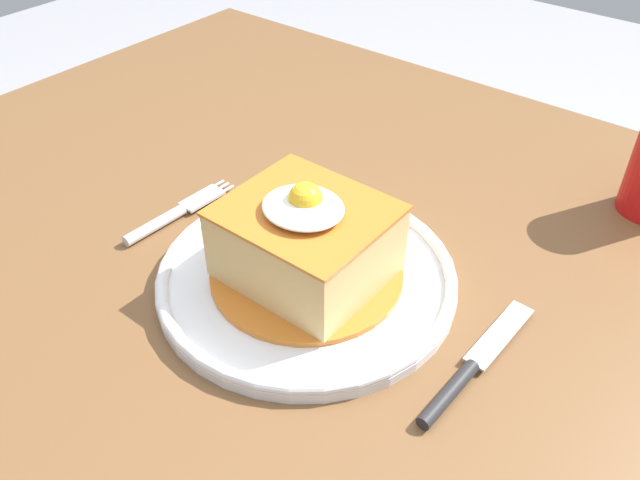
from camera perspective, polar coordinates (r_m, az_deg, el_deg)
name	(u,v)px	position (r m, az deg, el deg)	size (l,w,h in m)	color
dining_table	(377,342)	(0.71, 5.04, -8.96)	(1.28, 0.86, 0.74)	brown
main_plate	(307,276)	(0.61, -1.17, -3.18)	(0.28, 0.28, 0.02)	white
sandwich_meal	(306,243)	(0.59, -1.23, -0.28)	(0.18, 0.18, 0.10)	#C66B23
fork	(171,216)	(0.71, -12.98, 2.07)	(0.02, 0.14, 0.01)	silver
knife	(464,375)	(0.55, 12.57, -11.55)	(0.02, 0.17, 0.01)	#262628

